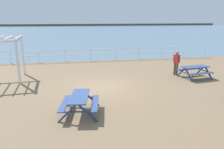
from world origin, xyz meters
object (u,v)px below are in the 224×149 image
Objects in this scene: picnic_table_near_right at (80,100)px; visitor at (176,62)px; picnic_table_far_left at (195,69)px; lattice_pergola at (0,49)px.

picnic_table_near_right is 8.39m from visitor.
picnic_table_near_right is 0.99× the size of picnic_table_far_left.
picnic_table_near_right is 8.65m from picnic_table_far_left.
visitor is at bearing 125.95° from picnic_table_far_left.
picnic_table_far_left is 1.32m from visitor.
picnic_table_near_right is at bearing -173.66° from visitor.
picnic_table_far_left is 12.45m from lattice_pergola.
visitor is 11.43m from lattice_pergola.
lattice_pergola is at bearing 162.96° from picnic_table_far_left.
visitor reaches higher than picnic_table_near_right.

